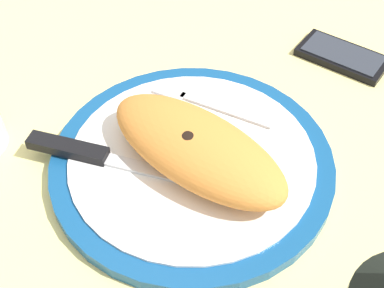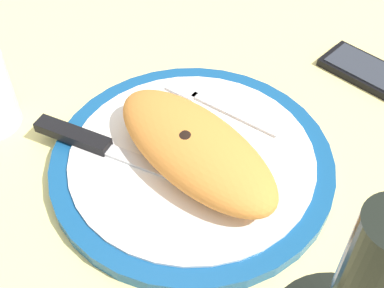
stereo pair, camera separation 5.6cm
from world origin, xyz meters
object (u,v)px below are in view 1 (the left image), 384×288
Objects in this scene: calzone at (197,148)px; fork at (202,102)px; smartphone at (343,56)px; knife at (94,155)px; plate at (192,162)px.

calzone is 10.11cm from fork.
smartphone is (-11.91, -19.14, -1.48)cm from fork.
knife is (10.40, 4.62, -2.21)cm from calzone.
knife reaches higher than fork.
smartphone is at bearing -105.53° from calzone.
fork is (4.11, -8.89, -2.50)cm from calzone.
fork is 22.59cm from smartphone.
fork reaches higher than smartphone.
plate is 3.87cm from calzone.
smartphone is at bearing -119.13° from knife.
knife is (9.39, 5.42, 1.45)cm from plate.
plate is at bearing -150.01° from knife.
knife is at bearing 23.96° from calzone.
calzone is 1.87× the size of smartphone.
calzone is at bearing 141.63° from plate.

